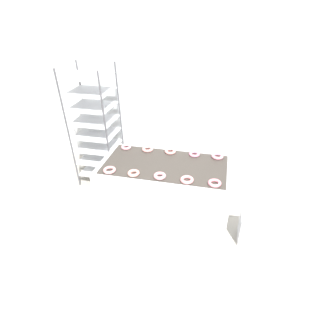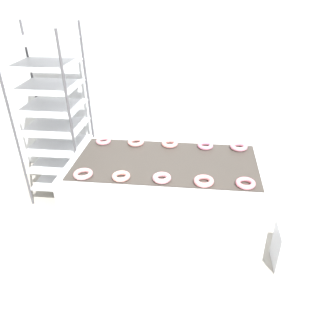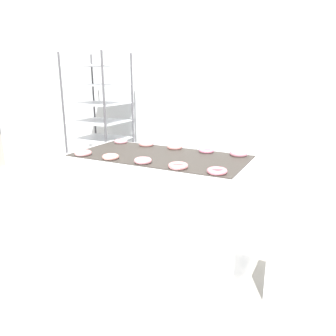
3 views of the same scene
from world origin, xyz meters
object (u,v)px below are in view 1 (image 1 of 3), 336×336
object	(u,v)px
donut_near_center	(160,176)
donut_far_left	(148,149)
donut_near_right	(187,180)
donut_far_rightmost	(217,156)
glaze_bin	(253,229)
donut_near_rightmost	(215,183)
donut_far_leftmost	(126,147)
donut_near_leftmost	(110,170)
donut_far_right	(194,154)
fryer_machine	(166,195)
baking_rack_cart	(96,127)
donut_near_left	(134,173)
donut_far_center	(171,151)

from	to	relation	value
donut_near_center	donut_far_left	distance (m)	0.64
donut_near_right	donut_far_rightmost	xyz separation A→B (m)	(0.29, 0.58, 0.00)
glaze_bin	donut_near_rightmost	size ratio (longest dim) A/B	2.76
donut_far_leftmost	donut_near_right	bearing A→B (deg)	-32.31
donut_near_center	donut_far_left	size ratio (longest dim) A/B	0.96
donut_near_leftmost	donut_far_right	size ratio (longest dim) A/B	1.08
fryer_machine	donut_near_right	size ratio (longest dim) A/B	10.82
donut_near_leftmost	donut_far_left	world-z (taller)	same
baking_rack_cart	donut_near_center	xyz separation A→B (m)	(1.30, -1.12, 0.03)
donut_near_leftmost	donut_far_right	world-z (taller)	donut_near_leftmost
donut_near_left	donut_far_left	distance (m)	0.57
donut_near_right	donut_near_rightmost	distance (m)	0.30
donut_near_left	donut_near_rightmost	world-z (taller)	same
donut_near_left	donut_far_center	xyz separation A→B (m)	(0.30, 0.58, 0.00)
donut_near_center	donut_near_rightmost	distance (m)	0.60
baking_rack_cart	donut_near_right	bearing A→B (deg)	-35.22
glaze_bin	donut_far_leftmost	bearing A→B (deg)	168.54
donut_near_left	donut_far_leftmost	size ratio (longest dim) A/B	1.03
donut_near_center	donut_near_leftmost	bearing A→B (deg)	-179.47
fryer_machine	glaze_bin	world-z (taller)	fryer_machine
fryer_machine	glaze_bin	xyz separation A→B (m)	(1.14, -0.07, -0.28)
glaze_bin	donut_far_rightmost	world-z (taller)	donut_far_rightmost
donut_far_leftmost	donut_far_right	bearing A→B (deg)	0.20
baking_rack_cart	donut_far_leftmost	bearing A→B (deg)	-38.66
fryer_machine	donut_near_left	xyz separation A→B (m)	(-0.30, -0.29, 0.50)
donut_near_rightmost	donut_far_right	size ratio (longest dim) A/B	1.05
donut_far_left	donut_far_center	size ratio (longest dim) A/B	1.00
glaze_bin	donut_near_center	xyz separation A→B (m)	(-1.14, -0.21, 0.78)
donut_far_leftmost	donut_far_center	size ratio (longest dim) A/B	0.91
glaze_bin	fryer_machine	bearing A→B (deg)	176.40
fryer_machine	donut_near_left	distance (m)	0.65
baking_rack_cart	donut_far_right	xyz separation A→B (m)	(1.60, -0.56, 0.03)
donut_near_rightmost	donut_far_center	world-z (taller)	donut_far_center
donut_near_rightmost	donut_far_left	world-z (taller)	same
donut_far_leftmost	glaze_bin	bearing A→B (deg)	-11.46
baking_rack_cart	donut_far_leftmost	distance (m)	0.89
donut_near_leftmost	donut_near_rightmost	size ratio (longest dim) A/B	1.02
donut_far_left	donut_far_leftmost	bearing A→B (deg)	-179.18
donut_near_center	baking_rack_cart	bearing A→B (deg)	139.21
donut_far_leftmost	donut_near_center	bearing A→B (deg)	-43.11
donut_near_center	donut_far_left	world-z (taller)	donut_near_center
donut_far_leftmost	donut_far_left	world-z (taller)	donut_far_left
donut_near_leftmost	donut_near_right	distance (m)	0.89
donut_far_right	baking_rack_cart	bearing A→B (deg)	160.88
donut_far_left	donut_near_center	bearing A→B (deg)	-61.56
fryer_machine	donut_near_rightmost	size ratio (longest dim) A/B	11.15
donut_near_right	donut_far_leftmost	bearing A→B (deg)	147.69
donut_near_center	donut_far_center	size ratio (longest dim) A/B	0.96
donut_near_right	donut_far_center	bearing A→B (deg)	117.49
donut_far_left	donut_far_rightmost	size ratio (longest dim) A/B	0.97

